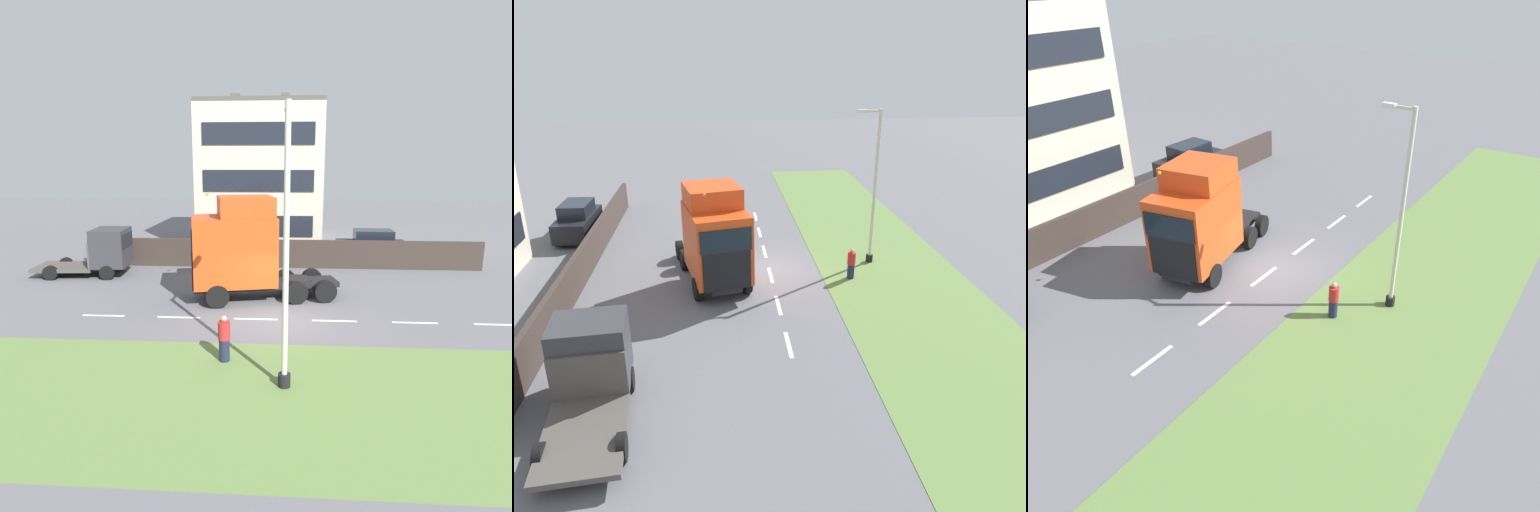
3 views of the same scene
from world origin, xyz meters
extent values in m
plane|color=slate|center=(0.00, 0.00, 0.00)|extent=(120.00, 120.00, 0.00)
cube|color=#607F42|center=(-6.00, 0.00, 0.01)|extent=(7.00, 44.00, 0.01)
cube|color=white|center=(0.00, -8.70, 0.00)|extent=(0.16, 1.80, 0.00)
cube|color=white|center=(0.00, -5.50, 0.00)|extent=(0.16, 1.80, 0.00)
cube|color=white|center=(0.00, -2.30, 0.00)|extent=(0.16, 1.80, 0.00)
cube|color=white|center=(0.00, 0.90, 0.00)|extent=(0.16, 1.80, 0.00)
cube|color=white|center=(0.00, 4.10, 0.00)|extent=(0.16, 1.80, 0.00)
cube|color=white|center=(0.00, 7.30, 0.00)|extent=(0.16, 1.80, 0.00)
cube|color=#382D28|center=(9.00, 0.00, 0.86)|extent=(0.25, 24.00, 1.73)
cube|color=beige|center=(17.90, 1.55, 5.11)|extent=(10.69, 8.80, 10.23)
cube|color=#1E232D|center=(12.52, 1.55, 2.05)|extent=(0.08, 7.48, 1.43)
cube|color=#1E232D|center=(12.52, 1.55, 5.11)|extent=(0.08, 7.48, 1.43)
cube|color=#1E232D|center=(12.52, 1.55, 8.18)|extent=(0.08, 7.48, 1.43)
cube|color=#56514C|center=(17.90, 1.55, 10.38)|extent=(10.69, 8.80, 0.30)
cube|color=#56514C|center=(18.97, 3.75, 11.08)|extent=(0.70, 0.70, 1.10)
cube|color=#56514C|center=(18.97, -0.21, 11.08)|extent=(0.70, 0.70, 1.10)
cube|color=black|center=(2.92, 0.60, 0.67)|extent=(2.80, 6.93, 0.24)
cube|color=#DB4719|center=(2.59, 2.09, 2.34)|extent=(3.21, 4.19, 3.11)
cube|color=black|center=(2.18, 3.94, 1.66)|extent=(2.05, 0.51, 1.74)
cube|color=black|center=(2.18, 3.94, 3.03)|extent=(2.17, 0.54, 1.00)
cube|color=#DB4719|center=(2.71, 1.54, 4.35)|extent=(2.80, 2.88, 0.90)
sphere|color=orange|center=(3.00, 3.33, 4.87)|extent=(0.14, 0.14, 0.14)
cylinder|color=black|center=(3.26, -0.90, 0.85)|extent=(1.61, 1.61, 0.12)
cylinder|color=black|center=(1.31, 2.67, 0.52)|extent=(0.54, 1.08, 1.04)
cylinder|color=black|center=(3.50, 3.16, 0.52)|extent=(0.54, 1.08, 1.04)
cylinder|color=black|center=(2.08, -0.81, 0.52)|extent=(0.54, 1.08, 1.04)
cylinder|color=black|center=(4.28, -0.32, 0.52)|extent=(0.54, 1.08, 1.04)
cylinder|color=black|center=(2.38, -2.14, 0.52)|extent=(0.54, 1.08, 1.04)
cylinder|color=black|center=(4.58, -1.65, 0.52)|extent=(0.54, 1.08, 1.04)
cube|color=#333338|center=(6.57, 9.50, 1.63)|extent=(2.39, 1.97, 2.09)
cube|color=black|center=(6.64, 8.59, 2.04)|extent=(1.98, 0.20, 0.75)
cube|color=#4C4742|center=(6.36, 12.06, 0.49)|extent=(2.52, 3.50, 0.18)
cube|color=#4C4742|center=(6.49, 10.45, 1.31)|extent=(2.25, 0.28, 1.46)
cylinder|color=black|center=(7.61, 9.59, 0.40)|extent=(0.30, 0.82, 0.80)
cylinder|color=black|center=(5.53, 9.42, 0.40)|extent=(0.30, 0.82, 0.80)
cylinder|color=black|center=(7.36, 12.65, 0.40)|extent=(0.30, 0.82, 0.80)
cylinder|color=black|center=(5.28, 12.48, 0.40)|extent=(0.30, 0.82, 0.80)
cube|color=black|center=(10.77, -5.81, 0.82)|extent=(1.99, 4.38, 1.10)
cube|color=black|center=(10.76, -5.92, 1.74)|extent=(1.65, 2.42, 0.74)
cylinder|color=black|center=(9.93, -4.38, 0.32)|extent=(0.22, 0.65, 0.64)
cylinder|color=black|center=(11.69, -4.43, 0.32)|extent=(0.22, 0.65, 0.64)
cylinder|color=black|center=(9.84, -7.19, 0.32)|extent=(0.22, 0.65, 0.64)
cylinder|color=black|center=(11.61, -7.24, 0.32)|extent=(0.22, 0.65, 0.64)
cylinder|color=black|center=(-5.36, -0.26, 0.20)|extent=(0.36, 0.36, 0.40)
cylinder|color=beige|center=(-5.36, -0.26, 3.90)|extent=(0.16, 0.16, 7.80)
cylinder|color=beige|center=(-4.91, -0.26, 7.70)|extent=(0.90, 0.11, 0.11)
cube|color=silver|center=(-4.46, -0.26, 7.70)|extent=(0.44, 0.20, 0.16)
cylinder|color=#1E233D|center=(-3.85, 1.66, 0.37)|extent=(0.34, 0.34, 0.75)
cylinder|color=#B22626|center=(-3.85, 1.66, 1.04)|extent=(0.39, 0.39, 0.59)
sphere|color=tan|center=(-3.85, 1.66, 1.44)|extent=(0.20, 0.20, 0.20)
camera|label=1|loc=(-16.53, -0.18, 6.24)|focal=30.00mm
camera|label=2|loc=(2.42, 23.32, 10.25)|focal=35.00mm
camera|label=3|loc=(-11.03, 15.34, 11.76)|focal=35.00mm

